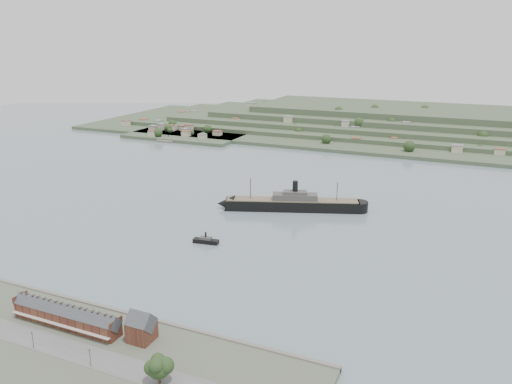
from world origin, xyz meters
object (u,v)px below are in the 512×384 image
at_px(gabled_building, 141,327).
at_px(tugboat, 206,241).
at_px(steamship, 288,204).
at_px(terrace_row, 66,316).
at_px(fig_tree, 159,367).

distance_m(gabled_building, tugboat, 110.92).
relative_size(steamship, tugboat, 6.46).
height_order(terrace_row, tugboat, terrace_row).
distance_m(terrace_row, tugboat, 111.46).
xyz_separation_m(tugboat, fig_tree, (51.46, -127.59, 7.37)).
bearing_deg(gabled_building, tugboat, 104.99).
distance_m(tugboat, fig_tree, 137.78).
height_order(tugboat, fig_tree, fig_tree).
xyz_separation_m(gabled_building, tugboat, (-28.64, 106.97, -6.36)).
xyz_separation_m(steamship, fig_tree, (25.57, -209.25, 4.13)).
distance_m(gabled_building, steamship, 188.68).
bearing_deg(steamship, tugboat, -107.59).
bearing_deg(steamship, fig_tree, -83.03).
xyz_separation_m(terrace_row, fig_tree, (60.32, -16.60, 2.35)).
xyz_separation_m(steamship, tugboat, (-25.90, -81.66, -3.24)).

